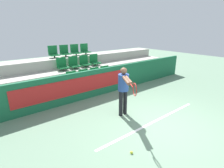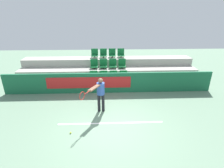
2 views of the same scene
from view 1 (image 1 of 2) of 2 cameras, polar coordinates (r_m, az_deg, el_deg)
The scene contains 20 objects.
ground_plane at distance 5.47m, azimuth 16.12°, elevation -13.25°, with size 30.00×30.00×0.00m, color slate.
court_baseline at distance 5.64m, azimuth 13.33°, elevation -11.98°, with size 4.27×0.08×0.01m.
barrier_wall at distance 7.38m, azimuth -4.56°, elevation 0.60°, with size 11.38×0.14×1.14m.
bleacher_tier_front at distance 7.94m, azimuth -6.54°, elevation -0.81°, with size 10.98×0.93×0.46m.
bleacher_tier_middle at distance 8.64m, azimuth -9.90°, elevation 2.19°, with size 10.98×0.93×0.91m.
bleacher_tier_back at distance 9.39m, azimuth -12.76°, elevation 4.72°, with size 10.98×0.93×1.37m.
stadium_chair_0 at distance 7.51m, azimuth -12.79°, elevation 1.45°, with size 0.45×0.39×0.57m.
stadium_chair_1 at distance 7.76m, azimuth -8.96°, elevation 2.23°, with size 0.45×0.39×0.57m.
stadium_chair_2 at distance 8.05m, azimuth -5.38°, elevation 2.95°, with size 0.45×0.39×0.57m.
stadium_chair_3 at distance 8.37m, azimuth -2.06°, elevation 3.60°, with size 0.45×0.39×0.57m.
stadium_chair_4 at distance 8.23m, azimuth -15.91°, elevation 5.93°, with size 0.45×0.39×0.57m.
stadium_chair_5 at distance 8.46m, azimuth -12.29°, elevation 6.53°, with size 0.45×0.39×0.57m.
stadium_chair_6 at distance 8.73m, azimuth -8.87°, elevation 7.07°, with size 0.45×0.39×0.57m.
stadium_chair_7 at distance 9.02m, azimuth -5.66°, elevation 7.55°, with size 0.45×0.39×0.57m.
stadium_chair_8 at distance 9.01m, azimuth -18.54°, elevation 9.65°, with size 0.45×0.39×0.57m.
stadium_chair_9 at distance 9.22m, azimuth -15.14°, elevation 10.13°, with size 0.45×0.39×0.57m.
stadium_chair_10 at distance 9.47m, azimuth -11.89°, elevation 10.55°, with size 0.45×0.39×0.57m.
stadium_chair_11 at distance 9.74m, azimuth -8.80°, elevation 10.93°, with size 0.45×0.39×0.57m.
tennis_player at distance 5.47m, azimuth 3.89°, elevation -0.92°, with size 0.91×1.44×1.60m.
tennis_ball at distance 4.34m, azimuth 6.37°, elevation -21.31°, with size 0.07×0.07×0.07m.
Camera 1 is at (-3.95, -2.58, 2.78)m, focal length 28.00 mm.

